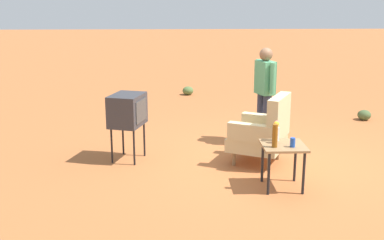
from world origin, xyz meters
name	(u,v)px	position (x,y,z in m)	size (l,w,h in m)	color
ground_plane	(266,159)	(0.00, 0.00, 0.00)	(60.00, 60.00, 0.00)	#AD6033
armchair	(264,132)	(0.21, -0.09, 0.50)	(1.03, 1.04, 1.06)	#937047
side_table	(283,151)	(1.18, -0.01, 0.51)	(0.56, 0.56, 0.60)	black
tv_on_stand	(127,110)	(-0.04, -2.14, 0.78)	(0.70, 0.59, 1.03)	black
person_standing	(265,89)	(-0.84, 0.10, 0.94)	(0.54, 0.33, 1.64)	#2D3347
soda_can_red	(275,138)	(1.09, -0.12, 0.66)	(0.07, 0.07, 0.12)	red
soda_can_blue	(293,142)	(1.28, 0.08, 0.66)	(0.07, 0.07, 0.12)	blue
bottle_tall_amber	(275,136)	(1.28, -0.15, 0.75)	(0.07, 0.07, 0.30)	brown
flower_vase	(276,130)	(0.98, -0.08, 0.74)	(0.15, 0.10, 0.27)	silver
shrub_near	(364,115)	(-2.33, 2.46, 0.10)	(0.27, 0.27, 0.21)	#475B33
shrub_lone	(188,91)	(-5.06, -1.08, 0.11)	(0.28, 0.28, 0.22)	#516B38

